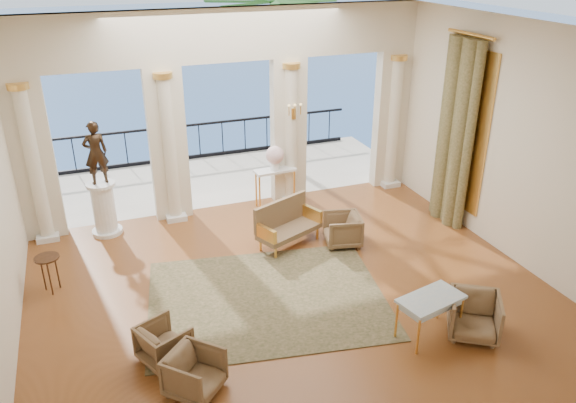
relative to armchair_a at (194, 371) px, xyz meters
name	(u,v)px	position (x,y,z in m)	size (l,w,h in m)	color
floor	(291,292)	(2.12, 1.83, -0.35)	(9.00, 9.00, 0.00)	#46240B
room_walls	(320,162)	(2.12, 0.71, 2.53)	(9.00, 9.00, 9.00)	#F2E6CB
arcade	(229,100)	(2.12, 5.65, 2.23)	(9.00, 0.56, 4.50)	beige
terrace	(214,179)	(2.12, 7.63, -0.40)	(10.00, 3.60, 0.10)	#C0B4A1
balustrade	(200,144)	(2.12, 9.23, 0.06)	(9.00, 0.06, 1.03)	black
palm_tree	(273,10)	(4.12, 8.43, 3.74)	(2.00, 2.00, 4.50)	#4C3823
sea	(102,56)	(2.12, 61.83, -6.35)	(160.00, 160.00, 0.00)	navy
curtain	(455,134)	(6.41, 3.33, 1.67)	(0.33, 1.40, 4.09)	#4A4725
window_frame	(463,129)	(6.59, 3.33, 1.75)	(0.04, 1.60, 3.40)	#EAAE4D
wall_sconce	(294,113)	(3.52, 5.33, 1.88)	(0.30, 0.11, 0.33)	#EAAE4D
rug	(267,298)	(1.64, 1.77, -0.34)	(4.08, 3.17, 0.02)	#2B3418
armchair_a	(194,371)	(0.00, 0.00, 0.00)	(0.68, 0.64, 0.70)	#4B351C
armchair_b	(474,314)	(4.38, -0.32, 0.04)	(0.76, 0.71, 0.78)	#4B351C
armchair_c	(343,228)	(3.74, 3.10, 0.01)	(0.70, 0.66, 0.73)	#4B351C
armchair_d	(164,341)	(-0.28, 0.80, -0.01)	(0.66, 0.61, 0.68)	#4B351C
settee	(286,223)	(2.67, 3.56, 0.11)	(1.52, 1.10, 0.92)	#4B351C
game_table	(431,302)	(3.71, -0.08, 0.28)	(1.13, 0.77, 0.71)	#A5BDCE
pedestal	(104,209)	(-0.78, 5.33, 0.21)	(0.64, 0.64, 1.17)	silver
statue	(96,153)	(-0.78, 5.33, 1.48)	(0.48, 0.32, 1.33)	black
console_table	(275,176)	(3.08, 5.38, 0.41)	(0.99, 0.43, 0.92)	silver
urn	(275,156)	(3.08, 5.38, 0.88)	(0.42, 0.42, 0.56)	white
side_table	(47,262)	(-1.88, 3.37, 0.25)	(0.43, 0.43, 0.70)	black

